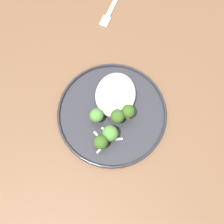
{
  "coord_description": "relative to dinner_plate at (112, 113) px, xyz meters",
  "views": [
    {
      "loc": [
        -0.2,
        -0.07,
        1.45
      ],
      "look_at": [
        0.02,
        -0.03,
        0.76
      ],
      "focal_mm": 44.54,
      "sensor_mm": 36.0,
      "label": 1
    }
  ],
  "objects": [
    {
      "name": "seared_scallop_on_noodles",
      "position": [
        0.01,
        -0.04,
        0.01
      ],
      "size": [
        0.03,
        0.03,
        0.02
      ],
      "color": "#E5C689",
      "rests_on": "dinner_plate"
    },
    {
      "name": "onion_sliver_curled_piece",
      "position": [
        -0.07,
        -0.02,
        0.01
      ],
      "size": [
        0.02,
        0.04,
        0.0
      ],
      "primitive_type": "cube",
      "rotation": [
        0.0,
        0.0,
        4.99
      ],
      "color": "silver",
      "rests_on": "dinner_plate"
    },
    {
      "name": "broccoli_floret_beside_noodles",
      "position": [
        0.0,
        -0.04,
        0.04
      ],
      "size": [
        0.03,
        0.03,
        0.05
      ],
      "color": "#7A994C",
      "rests_on": "dinner_plate"
    },
    {
      "name": "noodle_bed",
      "position": [
        0.05,
        -0.0,
        0.02
      ],
      "size": [
        0.13,
        0.11,
        0.04
      ],
      "color": "beige",
      "rests_on": "dinner_plate"
    },
    {
      "name": "seared_scallop_tiny_bay",
      "position": [
        0.05,
        -0.01,
        0.01
      ],
      "size": [
        0.03,
        0.03,
        0.01
      ],
      "color": "#E5C689",
      "rests_on": "dinner_plate"
    },
    {
      "name": "ground",
      "position": [
        -0.02,
        0.03,
        -0.75
      ],
      "size": [
        6.0,
        6.0,
        0.0
      ],
      "primitive_type": "plane",
      "color": "#2D2B28"
    },
    {
      "name": "onion_sliver_pale_crescent",
      "position": [
        -0.07,
        0.02,
        0.01
      ],
      "size": [
        0.03,
        0.04,
        0.0
      ],
      "primitive_type": "cube",
      "rotation": [
        0.0,
        0.0,
        0.97
      ],
      "color": "silver",
      "rests_on": "dinner_plate"
    },
    {
      "name": "broccoli_floret_rear_charred",
      "position": [
        -0.09,
        0.01,
        0.04
      ],
      "size": [
        0.04,
        0.04,
        0.05
      ],
      "color": "#7A994C",
      "rests_on": "dinner_plate"
    },
    {
      "name": "broccoli_floret_front_edge",
      "position": [
        -0.02,
        0.03,
        0.03
      ],
      "size": [
        0.04,
        0.04,
        0.05
      ],
      "color": "#7A994C",
      "rests_on": "dinner_plate"
    },
    {
      "name": "broccoli_floret_near_rim",
      "position": [
        -0.06,
        -0.01,
        0.03
      ],
      "size": [
        0.04,
        0.04,
        0.05
      ],
      "color": "#7A994C",
      "rests_on": "dinner_plate"
    },
    {
      "name": "seared_scallop_rear_pale",
      "position": [
        0.05,
        -0.03,
        0.01
      ],
      "size": [
        0.03,
        0.03,
        0.02
      ],
      "color": "#DBB77A",
      "rests_on": "dinner_plate"
    },
    {
      "name": "dinner_plate",
      "position": [
        0.0,
        0.0,
        0.0
      ],
      "size": [
        0.29,
        0.29,
        0.02
      ],
      "color": "#232328",
      "rests_on": "wooden_dining_table"
    },
    {
      "name": "seared_scallop_tilted_round",
      "position": [
        0.05,
        0.02,
        0.01
      ],
      "size": [
        0.03,
        0.03,
        0.02
      ],
      "color": "#DBB77A",
      "rests_on": "dinner_plate"
    },
    {
      "name": "onion_sliver_short_strip",
      "position": [
        -0.06,
        -0.0,
        0.01
      ],
      "size": [
        0.02,
        0.04,
        0.0
      ],
      "primitive_type": "cube",
      "rotation": [
        0.0,
        0.0,
        1.09
      ],
      "color": "silver",
      "rests_on": "dinner_plate"
    },
    {
      "name": "seared_scallop_half_hidden",
      "position": [
        0.07,
        -0.04,
        0.01
      ],
      "size": [
        0.02,
        0.02,
        0.02
      ],
      "color": "#DBB77A",
      "rests_on": "dinner_plate"
    },
    {
      "name": "seared_scallop_right_edge",
      "position": [
        0.03,
        0.02,
        0.01
      ],
      "size": [
        0.03,
        0.03,
        0.02
      ],
      "color": "#DBB77A",
      "rests_on": "dinner_plate"
    },
    {
      "name": "dinner_fork",
      "position": [
        0.35,
        0.06,
        -0.01
      ],
      "size": [
        0.19,
        0.05,
        0.0
      ],
      "color": "silver",
      "rests_on": "wooden_dining_table"
    },
    {
      "name": "wooden_dining_table",
      "position": [
        -0.02,
        0.03,
        -0.09
      ],
      "size": [
        1.4,
        1.0,
        0.74
      ],
      "color": "brown",
      "rests_on": "ground"
    },
    {
      "name": "broccoli_floret_tall_stalk",
      "position": [
        -0.02,
        -0.02,
        0.04
      ],
      "size": [
        0.04,
        0.04,
        0.06
      ],
      "color": "#89A356",
      "rests_on": "dinner_plate"
    },
    {
      "name": "onion_sliver_long_sliver",
      "position": [
        -0.09,
        0.01,
        0.01
      ],
      "size": [
        0.04,
        0.03,
        0.0
      ],
      "primitive_type": "cube",
      "rotation": [
        0.0,
        0.0,
        5.78
      ],
      "color": "silver",
      "rests_on": "dinner_plate"
    }
  ]
}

